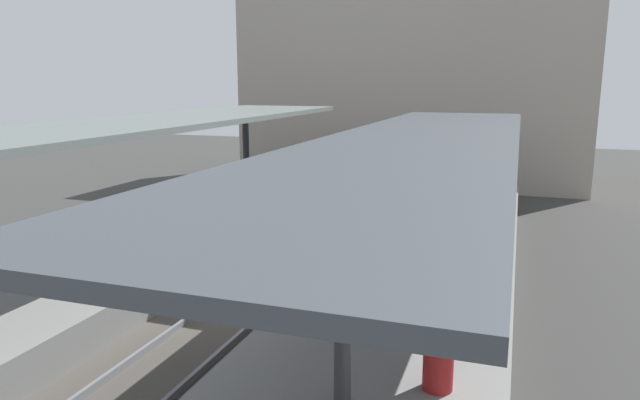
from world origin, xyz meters
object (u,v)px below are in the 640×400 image
(commuter_train, at_px, (337,189))
(platform_sign, at_px, (404,228))
(platform_bench, at_px, (432,256))
(passenger_near_bench, at_px, (240,186))
(litter_bin, at_px, (438,363))

(commuter_train, bearing_deg, platform_sign, -64.56)
(commuter_train, bearing_deg, platform_bench, -55.15)
(passenger_near_bench, bearing_deg, platform_sign, -45.05)
(platform_sign, height_order, passenger_near_bench, platform_sign)
(platform_bench, height_order, litter_bin, platform_bench)
(platform_bench, xyz_separation_m, litter_bin, (0.81, -5.05, -0.06))
(commuter_train, relative_size, platform_bench, 9.83)
(platform_bench, bearing_deg, platform_sign, -97.03)
(litter_bin, relative_size, passenger_near_bench, 0.49)
(platform_bench, relative_size, platform_sign, 0.63)
(commuter_train, distance_m, platform_bench, 7.32)
(litter_bin, height_order, passenger_near_bench, passenger_near_bench)
(litter_bin, bearing_deg, passenger_near_bench, 129.41)
(litter_bin, bearing_deg, commuter_train, 114.30)
(platform_bench, height_order, platform_sign, platform_sign)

